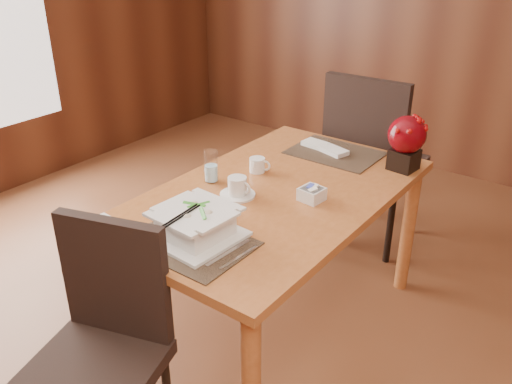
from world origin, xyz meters
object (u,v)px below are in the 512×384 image
Objects in this scene: coffee_cup at (237,188)px; bread_plate at (99,226)px; berry_decor at (406,140)px; sugar_caddy at (312,194)px; dining_table at (274,210)px; near_chair at (103,336)px; creamer_jug at (257,165)px; water_glass at (211,166)px; far_chair at (370,153)px; soup_setting at (195,225)px.

coffee_cup reaches higher than bread_plate.
sugar_caddy is at bearing -108.49° from berry_decor.
dining_table is 1.61× the size of near_chair.
creamer_jug is at bearing 108.09° from coffee_cup.
far_chair reaches higher than water_glass.
water_glass is at bearing -134.71° from berry_decor.
dining_table is 1.38× the size of far_chair.
berry_decor reaches higher than creamer_jug.
far_chair reaches higher than berry_decor.
soup_setting is 0.35× the size of near_chair.
soup_setting is at bearing 61.22° from near_chair.
creamer_jug is 1.08m from near_chair.
berry_decor is 0.25× the size of far_chair.
coffee_cup is 0.58× the size of berry_decor.
coffee_cup is 0.27m from creamer_jug.
near_chair is (-0.27, -0.94, -0.25)m from sugar_caddy.
water_glass reaches higher than dining_table.
far_chair reaches higher than coffee_cup.
dining_table is 10.01× the size of water_glass.
far_chair is (-0.35, 0.41, -0.29)m from berry_decor.
sugar_caddy is at bearing 56.88° from near_chair.
sugar_caddy is (0.28, 0.16, -0.01)m from coffee_cup.
water_glass is at bearing 86.39° from near_chair.
sugar_caddy is 0.89m from bread_plate.
near_chair reaches higher than water_glass.
coffee_cup is at bearing 63.49° from bread_plate.
coffee_cup reaches higher than sugar_caddy.
soup_setting is at bearing 23.72° from bread_plate.
bread_plate reaches higher than dining_table.
water_glass is 0.93m from berry_decor.
creamer_jug is (-0.18, 0.63, -0.03)m from soup_setting.
water_glass is at bearing 128.16° from soup_setting.
coffee_cup is at bearing -87.30° from creamer_jug.
berry_decor reaches higher than dining_table.
creamer_jug reaches higher than sugar_caddy.
coffee_cup is at bearing 73.73° from near_chair.
dining_table is at bearing 93.38° from soup_setting.
sugar_caddy is 0.09× the size of far_chair.
dining_table is 0.22m from coffee_cup.
creamer_jug is 0.67× the size of bread_plate.
near_chair is (-0.08, -0.41, -0.29)m from soup_setting.
creamer_jug is at bearing 63.96° from water_glass.
berry_decor is at bearing 45.29° from water_glass.
sugar_caddy is at bearing 51.69° from bread_plate.
bread_plate is at bearing 121.11° from near_chair.
dining_table is 15.57× the size of creamer_jug.
coffee_cup is at bearing -123.35° from berry_decor.
near_chair is at bearing -76.17° from water_glass.
berry_decor is at bearing 57.67° from dining_table.
soup_setting is 0.56m from sugar_caddy.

